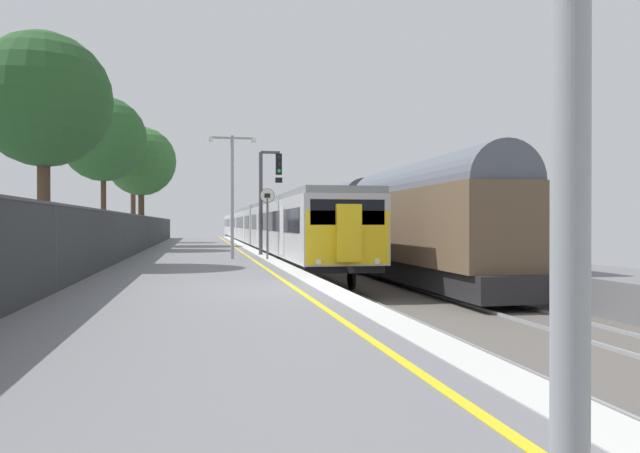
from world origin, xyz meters
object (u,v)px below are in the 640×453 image
Objects in this scene: signal_gantry at (267,190)px; platform_lamp_mid at (232,185)px; speed_limit_sign at (267,214)px; background_tree_left at (102,141)px; freight_train_adjacent_track at (315,221)px; commuter_train_at_platform at (257,226)px; background_tree_centre at (140,163)px; background_tree_right at (44,105)px; background_tree_back at (133,159)px.

signal_gantry is 0.95× the size of platform_lamp_mid.
speed_limit_sign is 13.65m from background_tree_left.
freight_train_adjacent_track is 20.45× the size of speed_limit_sign.
background_tree_centre is (-8.37, -8.00, 4.13)m from commuter_train_at_platform.
freight_train_adjacent_track reaches higher than commuter_train_at_platform.
background_tree_right is at bearing -94.22° from background_tree_centre.
platform_lamp_mid is 11.98m from background_tree_left.
background_tree_left is at bearing 124.54° from platform_lamp_mid.
background_tree_right is at bearing -153.09° from platform_lamp_mid.
background_tree_back reaches higher than speed_limit_sign.
background_tree_left is 12.88m from background_tree_right.
freight_train_adjacent_track is at bearing 17.22° from background_tree_centre.
background_tree_right is at bearing -161.79° from speed_limit_sign.
signal_gantry is (-5.47, -16.42, 1.41)m from freight_train_adjacent_track.
freight_train_adjacent_track is at bearing 58.79° from background_tree_right.
signal_gantry is 3.47m from platform_lamp_mid.
platform_lamp_mid is at bearing -55.46° from background_tree_left.
background_tree_right reaches higher than signal_gantry.
freight_train_adjacent_track is 17.52m from background_tree_left.
platform_lamp_mid is at bearing -120.48° from signal_gantry.
commuter_train_at_platform is 10.99m from background_tree_back.
speed_limit_sign is at bearing 18.21° from background_tree_right.
background_tree_left reaches higher than platform_lamp_mid.
signal_gantry is at bearing -61.27° from background_tree_centre.
freight_train_adjacent_track is 12.17× the size of signal_gantry.
background_tree_right is at bearing -109.95° from commuter_train_at_platform.
freight_train_adjacent_track is 26.84m from background_tree_right.
speed_limit_sign is (-5.85, -20.12, 0.20)m from freight_train_adjacent_track.
background_tree_centre reaches higher than freight_train_adjacent_track.
background_tree_left is at bearing 127.78° from speed_limit_sign.
commuter_train_at_platform is at bearing 133.87° from freight_train_adjacent_track.
background_tree_left is (-6.58, 9.56, 2.97)m from platform_lamp_mid.
background_tree_right is (-7.91, -2.60, 3.65)m from speed_limit_sign.
speed_limit_sign is 0.57× the size of platform_lamp_mid.
background_tree_centre is 8.25m from background_tree_back.
platform_lamp_mid is at bearing -71.74° from background_tree_centre.
background_tree_left is at bearing -90.55° from background_tree_back.
background_tree_left reaches higher than background_tree_back.
speed_limit_sign is at bearing -68.17° from background_tree_centre.
background_tree_right is (-9.76, -26.88, 4.22)m from commuter_train_at_platform.
speed_limit_sign is at bearing -94.35° from commuter_train_at_platform.
background_tree_left is (-8.34, 6.57, 2.97)m from signal_gantry.
background_tree_right reaches higher than speed_limit_sign.
freight_train_adjacent_track is 13.49m from background_tree_centre.
background_tree_centre is at bearing 111.83° from speed_limit_sign.
commuter_train_at_platform is at bearing 85.65° from speed_limit_sign.
signal_gantry is 0.57× the size of background_tree_left.
freight_train_adjacent_track is 11.59× the size of platform_lamp_mid.
commuter_train_at_platform is 7.26× the size of background_tree_left.
background_tree_back is (-13.67, 4.24, 4.86)m from freight_train_adjacent_track.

